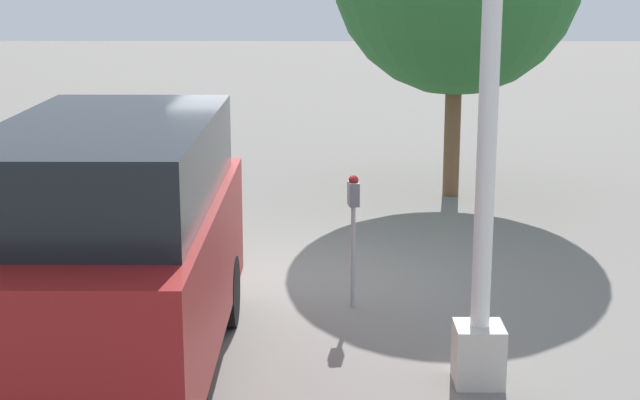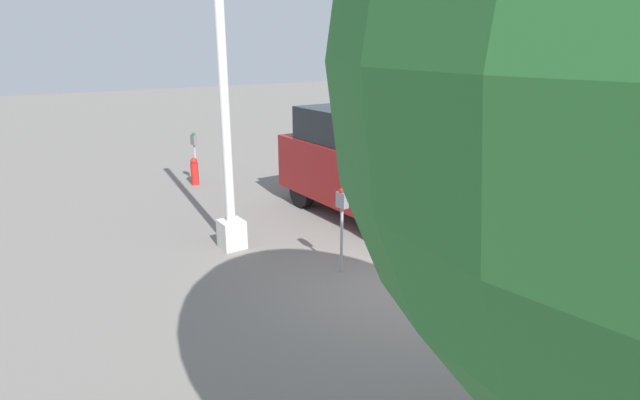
% 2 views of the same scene
% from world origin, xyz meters
% --- Properties ---
extents(ground_plane, '(80.00, 80.00, 0.00)m').
position_xyz_m(ground_plane, '(0.00, 0.00, 0.00)').
color(ground_plane, slate).
extents(parking_meter_near, '(0.21, 0.13, 1.50)m').
position_xyz_m(parking_meter_near, '(0.78, 0.69, 1.10)').
color(parking_meter_near, '#9E9EA3').
rests_on(parking_meter_near, ground).
extents(lamp_post, '(0.44, 0.44, 6.21)m').
position_xyz_m(lamp_post, '(2.82, 1.78, 2.15)').
color(lamp_post, beige).
rests_on(lamp_post, ground).
extents(parked_van, '(4.60, 1.99, 2.37)m').
position_xyz_m(parked_van, '(2.75, -1.53, 1.28)').
color(parked_van, maroon).
rests_on(parked_van, ground).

